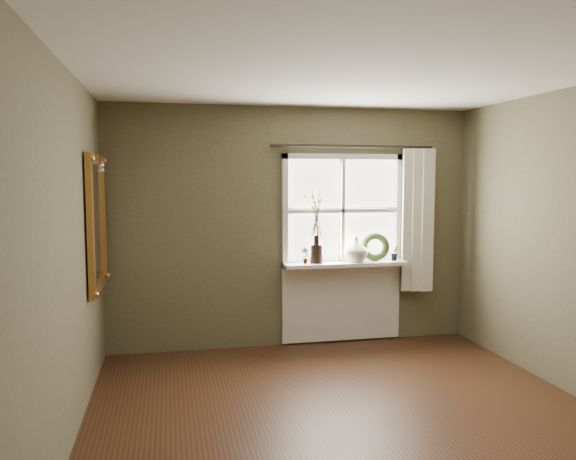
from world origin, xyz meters
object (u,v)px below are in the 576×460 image
at_px(dark_jug, 316,254).
at_px(wreath, 375,250).
at_px(gilt_mirror, 97,222).
at_px(cream_vase, 356,249).

distance_m(dark_jug, wreath, 0.69).
bearing_deg(gilt_mirror, dark_jug, 12.98).
xyz_separation_m(cream_vase, gilt_mirror, (-2.64, -0.50, 0.38)).
relative_size(cream_vase, wreath, 0.87).
bearing_deg(cream_vase, gilt_mirror, -169.17).
bearing_deg(wreath, dark_jug, -156.64).
xyz_separation_m(dark_jug, cream_vase, (0.45, 0.00, 0.04)).
relative_size(cream_vase, gilt_mirror, 0.23).
height_order(dark_jug, cream_vase, cream_vase).
xyz_separation_m(wreath, gilt_mirror, (-2.87, -0.54, 0.40)).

